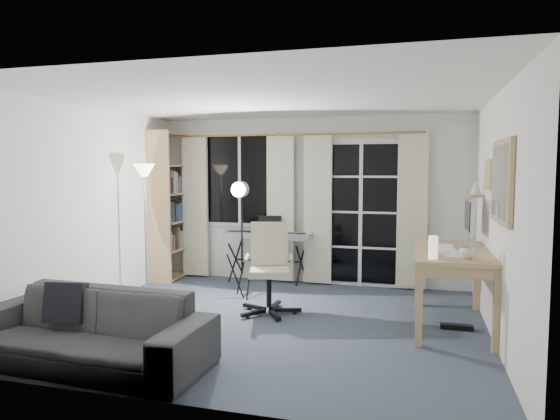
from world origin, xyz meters
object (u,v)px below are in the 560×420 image
object	(u,v)px
keyboard_piano	(268,236)
studio_light	(240,203)
monitor	(469,217)
sofa	(86,317)
bookshelf	(171,209)
mug	(467,252)
desk	(452,259)
office_chair	(269,259)
torchiere_lamp	(145,190)

from	to	relation	value
keyboard_piano	studio_light	xyz separation A→B (m)	(-0.10, -0.85, 0.53)
monitor	studio_light	bearing A→B (deg)	179.02
studio_light	keyboard_piano	bearing A→B (deg)	86.30
keyboard_piano	sofa	size ratio (longest dim) A/B	0.60
bookshelf	mug	xyz separation A→B (m)	(4.11, -1.94, -0.17)
desk	studio_light	bearing A→B (deg)	168.88
desk	sofa	bearing A→B (deg)	-148.18
studio_light	office_chair	bearing A→B (deg)	-37.78
office_chair	mug	bearing A→B (deg)	-29.83
monitor	office_chair	bearing A→B (deg)	-169.76
studio_light	mug	world-z (taller)	studio_light
bookshelf	monitor	size ratio (longest dim) A/B	3.77
keyboard_piano	sofa	xyz separation A→B (m)	(-0.62, -3.25, -0.28)
studio_light	office_chair	xyz separation A→B (m)	(0.51, -0.44, -0.62)
torchiere_lamp	sofa	world-z (taller)	torchiere_lamp
mug	monitor	bearing A→B (deg)	84.22
bookshelf	office_chair	xyz separation A→B (m)	(2.00, -1.41, -0.44)
keyboard_piano	office_chair	xyz separation A→B (m)	(0.41, -1.29, -0.08)
studio_light	mug	size ratio (longest dim) A/B	11.48
studio_light	monitor	world-z (taller)	studio_light
bookshelf	studio_light	xyz separation A→B (m)	(1.49, -0.97, 0.18)
office_chair	desk	size ratio (longest dim) A/B	0.68
torchiere_lamp	keyboard_piano	world-z (taller)	torchiere_lamp
monitor	mug	world-z (taller)	monitor
bookshelf	studio_light	bearing A→B (deg)	-35.52
bookshelf	keyboard_piano	world-z (taller)	bookshelf
mug	sofa	xyz separation A→B (m)	(-3.14, -1.42, -0.47)
torchiere_lamp	sofa	size ratio (longest dim) A/B	0.81
office_chair	desk	bearing A→B (deg)	-16.61
mug	keyboard_piano	bearing A→B (deg)	144.05
mug	bookshelf	bearing A→B (deg)	154.68
mug	sofa	size ratio (longest dim) A/B	0.06
bookshelf	keyboard_piano	size ratio (longest dim) A/B	1.74
studio_light	desk	distance (m)	2.62
monitor	bookshelf	bearing A→B (deg)	166.28
studio_light	sofa	size ratio (longest dim) A/B	0.72
torchiere_lamp	monitor	bearing A→B (deg)	2.59
office_chair	keyboard_piano	bearing A→B (deg)	91.85
office_chair	sofa	xyz separation A→B (m)	(-1.03, -1.95, -0.20)
monitor	keyboard_piano	bearing A→B (deg)	161.04
monitor	desk	bearing A→B (deg)	-113.97
bookshelf	sofa	xyz separation A→B (m)	(0.97, -3.36, -0.64)
office_chair	studio_light	bearing A→B (deg)	123.41
mug	studio_light	bearing A→B (deg)	159.57
torchiere_lamp	monitor	world-z (taller)	torchiere_lamp
desk	monitor	distance (m)	0.64
sofa	torchiere_lamp	bearing A→B (deg)	110.59
torchiere_lamp	mug	distance (m)	3.97
sofa	bookshelf	bearing A→B (deg)	108.48
monitor	torchiere_lamp	bearing A→B (deg)	-177.83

